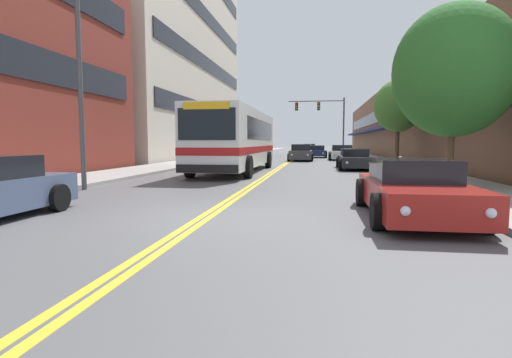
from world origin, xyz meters
name	(u,v)px	position (x,y,z in m)	size (l,w,h in m)	color
ground_plane	(297,156)	(0.00, 37.00, 0.00)	(240.00, 240.00, 0.00)	#565659
sidewalk_left	(236,155)	(-7.06, 37.00, 0.07)	(3.11, 106.00, 0.13)	#9E9B96
sidewalk_right	(361,156)	(7.06, 37.00, 0.07)	(3.11, 106.00, 0.13)	#9E9B96
centre_line	(297,156)	(0.00, 37.00, 0.00)	(0.34, 106.00, 0.01)	yellow
office_tower_left	(152,21)	(-14.85, 32.25, 14.08)	(12.08, 30.47, 28.16)	beige
storefront_row_right	(418,123)	(12.84, 37.00, 3.58)	(9.10, 68.00, 7.17)	brown
city_bus	(237,138)	(-1.95, 12.80, 1.79)	(2.91, 11.67, 3.16)	silver
car_silver_parked_left_near	(234,154)	(-4.29, 23.10, 0.59)	(2.19, 4.76, 1.28)	#B7B7BC
car_red_parked_right_foreground	(413,190)	(4.29, 0.52, 0.57)	(2.03, 4.56, 1.21)	maroon
car_white_parked_right_mid	(342,153)	(4.39, 27.69, 0.61)	(2.21, 4.26, 1.31)	white
car_charcoal_parked_right_far	(355,159)	(4.44, 15.74, 0.56)	(1.96, 4.89, 1.17)	#232328
car_beige_moving_lead	(309,149)	(1.10, 50.08, 0.61)	(2.14, 4.27, 1.32)	#BCAD89
car_navy_moving_second	(316,152)	(2.16, 33.15, 0.58)	(2.13, 4.23, 1.23)	#19234C
car_dark_grey_moving_third	(301,153)	(0.92, 25.68, 0.64)	(2.05, 4.81, 1.39)	#38383D
traffic_signal_mast	(325,114)	(3.04, 38.97, 4.74)	(6.44, 0.38, 6.63)	#47474C
street_lamp_left_near	(90,42)	(-4.92, 3.91, 4.73)	(2.64, 0.28, 7.88)	#47474C
street_tree_right_near	(454,71)	(6.51, 5.40, 3.78)	(3.75, 3.75, 5.72)	brown
street_tree_right_mid	(398,106)	(7.36, 18.79, 3.87)	(3.02, 3.02, 5.41)	brown
fire_hydrant	(400,165)	(5.95, 10.39, 0.53)	(0.30, 0.22, 0.81)	#B7B7BC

